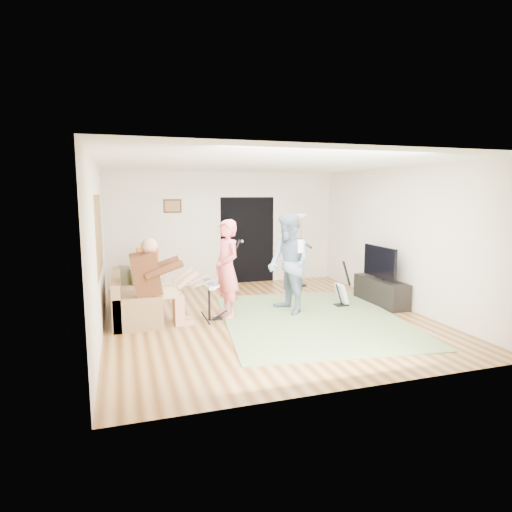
{
  "coord_description": "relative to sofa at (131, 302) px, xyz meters",
  "views": [
    {
      "loc": [
        -2.41,
        -7.02,
        2.2
      ],
      "look_at": [
        -0.08,
        0.3,
        1.06
      ],
      "focal_mm": 30.0,
      "sensor_mm": 36.0,
      "label": 1
    }
  ],
  "objects": [
    {
      "name": "sofa",
      "position": [
        0.0,
        0.0,
        0.0
      ],
      "size": [
        0.79,
        1.92,
        0.78
      ],
      "color": "olive",
      "rests_on": "floor"
    },
    {
      "name": "picture_frame",
      "position": [
        1.04,
        2.24,
        1.64
      ],
      "size": [
        0.42,
        0.03,
        0.32
      ],
      "primitive_type": "cube",
      "color": "#3F2314",
      "rests_on": "walls"
    },
    {
      "name": "doorway",
      "position": [
        2.84,
        2.24,
        0.79
      ],
      "size": [
        2.1,
        0.0,
        2.1
      ],
      "primitive_type": "plane",
      "rotation": [
        1.57,
        0.0,
        0.0
      ],
      "color": "black",
      "rests_on": "walls"
    },
    {
      "name": "guitarist",
      "position": [
        2.78,
        -0.61,
        0.66
      ],
      "size": [
        0.82,
        0.98,
        1.84
      ],
      "primitive_type": "imported",
      "rotation": [
        0.0,
        0.0,
        -1.43
      ],
      "color": "#6D87A0",
      "rests_on": "floor"
    },
    {
      "name": "television",
      "position": [
        4.74,
        -0.56,
        0.59
      ],
      "size": [
        0.06,
        1.03,
        0.62
      ],
      "primitive_type": "cube",
      "color": "black",
      "rests_on": "tv_cabinet"
    },
    {
      "name": "drummer",
      "position": [
        0.43,
        -0.65,
        0.32
      ],
      "size": [
        0.96,
        0.54,
        1.48
      ],
      "color": "#572E18",
      "rests_on": "sofa"
    },
    {
      "name": "microphone",
      "position": [
        1.84,
        -0.52,
        1.04
      ],
      "size": [
        0.06,
        0.06,
        0.24
      ],
      "primitive_type": null,
      "color": "black",
      "rests_on": "singer"
    },
    {
      "name": "dining_chair",
      "position": [
        0.43,
        1.16,
        0.12
      ],
      "size": [
        0.54,
        0.56,
        1.08
      ],
      "rotation": [
        0.0,
        0.0,
        0.2
      ],
      "color": "tan",
      "rests_on": "floor"
    },
    {
      "name": "floor",
      "position": [
        2.29,
        -0.75,
        -0.26
      ],
      "size": [
        6.0,
        6.0,
        0.0
      ],
      "primitive_type": "plane",
      "color": "brown",
      "rests_on": "ground"
    },
    {
      "name": "tv_cabinet",
      "position": [
        4.79,
        -0.56,
        -0.01
      ],
      "size": [
        0.4,
        1.4,
        0.5
      ],
      "primitive_type": "cube",
      "color": "black",
      "rests_on": "floor"
    },
    {
      "name": "walls",
      "position": [
        2.29,
        -0.75,
        1.09
      ],
      "size": [
        5.5,
        6.0,
        2.7
      ],
      "primitive_type": null,
      "color": "beige",
      "rests_on": "floor"
    },
    {
      "name": "area_rug",
      "position": [
        3.02,
        -1.13,
        -0.25
      ],
      "size": [
        3.51,
        4.13,
        0.02
      ],
      "primitive_type": "cube",
      "rotation": [
        0.0,
        0.0,
        -0.13
      ],
      "color": "#67814F",
      "rests_on": "floor"
    },
    {
      "name": "window_blinds",
      "position": [
        -0.46,
        -0.55,
        1.29
      ],
      "size": [
        0.0,
        2.05,
        2.05
      ],
      "primitive_type": "plane",
      "rotation": [
        1.57,
        0.0,
        1.57
      ],
      "color": "brown",
      "rests_on": "walls"
    },
    {
      "name": "drum_kit",
      "position": [
        1.29,
        -0.65,
        0.04
      ],
      "size": [
        0.38,
        0.67,
        0.69
      ],
      "color": "black",
      "rests_on": "floor"
    },
    {
      "name": "ceiling",
      "position": [
        2.29,
        -0.75,
        2.44
      ],
      "size": [
        6.0,
        6.0,
        0.0
      ],
      "primitive_type": "plane",
      "rotation": [
        3.14,
        0.0,
        0.0
      ],
      "color": "white",
      "rests_on": "walls"
    },
    {
      "name": "singer",
      "position": [
        1.64,
        -0.52,
        0.61
      ],
      "size": [
        0.55,
        0.71,
        1.74
      ],
      "primitive_type": "imported",
      "rotation": [
        0.0,
        0.0,
        -1.34
      ],
      "color": "#F86B73",
      "rests_on": "floor"
    },
    {
      "name": "guitar_held",
      "position": [
        2.98,
        -0.61,
        0.99
      ],
      "size": [
        0.26,
        0.61,
        0.26
      ],
      "primitive_type": null,
      "rotation": [
        0.0,
        0.0,
        -0.24
      ],
      "color": "white",
      "rests_on": "guitarist"
    },
    {
      "name": "guitar_spare",
      "position": [
        3.95,
        -0.5,
        -0.0
      ],
      "size": [
        0.32,
        0.29,
        0.9
      ],
      "color": "black",
      "rests_on": "floor"
    },
    {
      "name": "torchiere_lamp",
      "position": [
        3.92,
        1.46,
        0.92
      ],
      "size": [
        0.31,
        0.31,
        1.71
      ],
      "color": "black",
      "rests_on": "floor"
    }
  ]
}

